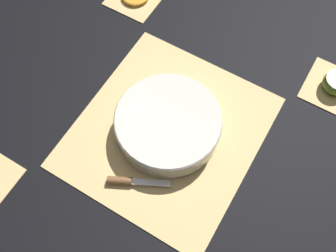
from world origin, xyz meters
TOP-DOWN VIEW (x-y plane):
  - ground_plane at (0.00, 0.00)m, footprint 6.00×6.00m
  - bamboo_mat_center at (-0.00, 0.00)m, footprint 0.45×0.41m
  - coaster_mat_near_right at (0.31, -0.29)m, footprint 0.14×0.14m
  - fruit_salad_bowl at (-0.00, -0.00)m, footprint 0.24×0.24m
  - paring_knife at (-0.16, 0.02)m, footprint 0.08×0.13m

SIDE VIEW (x-z plane):
  - ground_plane at x=0.00m, z-range 0.00..0.00m
  - coaster_mat_near_right at x=0.31m, z-range 0.00..0.01m
  - bamboo_mat_center at x=0.00m, z-range 0.00..0.01m
  - paring_knife at x=-0.16m, z-range 0.01..0.02m
  - fruit_salad_bowl at x=0.00m, z-range 0.01..0.07m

